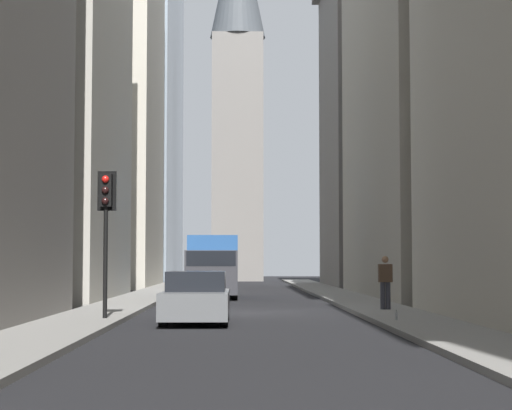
% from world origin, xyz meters
% --- Properties ---
extents(ground_plane, '(135.00, 135.00, 0.00)m').
position_xyz_m(ground_plane, '(0.00, 0.00, 0.00)').
color(ground_plane, black).
extents(sidewalk_right, '(90.00, 2.20, 0.14)m').
position_xyz_m(sidewalk_right, '(0.00, 4.50, 0.07)').
color(sidewalk_right, gray).
rests_on(sidewalk_right, ground_plane).
extents(sidewalk_left, '(90.00, 2.20, 0.14)m').
position_xyz_m(sidewalk_left, '(0.00, -4.50, 0.07)').
color(sidewalk_left, gray).
rests_on(sidewalk_left, ground_plane).
extents(building_left_far, '(12.27, 10.50, 24.35)m').
position_xyz_m(building_left_far, '(28.19, -10.59, 12.18)').
color(building_left_far, gray).
rests_on(building_left_far, ground_plane).
extents(building_left_midfar, '(17.57, 10.50, 20.77)m').
position_xyz_m(building_left_midfar, '(11.33, -10.59, 10.39)').
color(building_left_midfar, '#A8A091').
rests_on(building_left_midfar, ground_plane).
extents(building_right_far, '(12.25, 10.00, 21.43)m').
position_xyz_m(building_right_far, '(28.03, 10.60, 10.71)').
color(building_right_far, beige).
rests_on(building_right_far, ground_plane).
extents(building_right_midfar, '(12.19, 10.00, 18.69)m').
position_xyz_m(building_right_midfar, '(8.92, 10.60, 9.34)').
color(building_right_midfar, '#B7B2A5').
rests_on(building_right_midfar, ground_plane).
extents(church_spire, '(4.71, 4.71, 32.14)m').
position_xyz_m(church_spire, '(45.63, 0.32, 16.79)').
color(church_spire, gray).
rests_on(church_spire, ground_plane).
extents(delivery_truck, '(6.46, 2.25, 2.84)m').
position_xyz_m(delivery_truck, '(11.46, 1.40, 1.46)').
color(delivery_truck, '#285699').
rests_on(delivery_truck, ground_plane).
extents(hatchback_grey, '(4.30, 1.78, 1.42)m').
position_xyz_m(hatchback_grey, '(-4.92, 1.40, 0.66)').
color(hatchback_grey, slate).
rests_on(hatchback_grey, ground_plane).
extents(traffic_light_foreground, '(0.43, 0.52, 4.05)m').
position_xyz_m(traffic_light_foreground, '(-4.87, 3.89, 3.11)').
color(traffic_light_foreground, black).
rests_on(traffic_light_foreground, sidewalk_right).
extents(pedestrian, '(0.26, 0.44, 1.71)m').
position_xyz_m(pedestrian, '(-0.67, -4.50, 1.08)').
color(pedestrian, '#33333D').
rests_on(pedestrian, sidewalk_left).
extents(discarded_bottle, '(0.07, 0.07, 0.27)m').
position_xyz_m(discarded_bottle, '(-5.68, -3.95, 0.25)').
color(discarded_bottle, '#999EA3').
rests_on(discarded_bottle, sidewalk_left).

